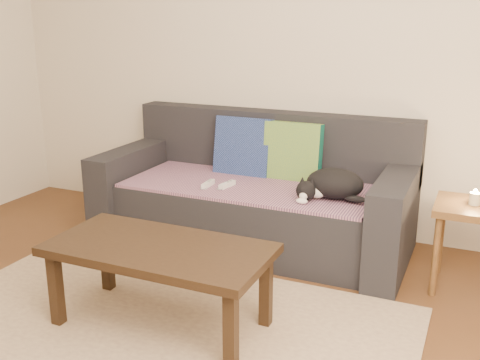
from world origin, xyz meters
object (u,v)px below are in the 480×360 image
at_px(sofa, 255,199).
at_px(side_table, 472,220).
at_px(wii_remote_a, 208,184).
at_px(wii_remote_b, 227,185).
at_px(coffee_table, 159,256).
at_px(cat, 332,184).

relative_size(sofa, side_table, 4.10).
xyz_separation_m(sofa, wii_remote_a, (-0.24, -0.25, 0.15)).
bearing_deg(wii_remote_b, side_table, -78.57).
height_order(wii_remote_b, coffee_table, wii_remote_b).
distance_m(wii_remote_a, side_table, 1.63).
relative_size(cat, wii_remote_a, 2.88).
height_order(cat, wii_remote_a, cat).
bearing_deg(cat, coffee_table, -124.21).
relative_size(wii_remote_a, wii_remote_b, 1.00).
xyz_separation_m(wii_remote_a, wii_remote_b, (0.12, 0.04, 0.00)).
relative_size(cat, wii_remote_b, 2.88).
distance_m(wii_remote_b, coffee_table, 1.04).
xyz_separation_m(sofa, wii_remote_b, (-0.12, -0.21, 0.15)).
bearing_deg(wii_remote_b, wii_remote_a, 117.32).
distance_m(cat, coffee_table, 1.23).
height_order(cat, wii_remote_b, cat).
xyz_separation_m(side_table, coffee_table, (-1.39, -1.07, -0.04)).
bearing_deg(wii_remote_a, wii_remote_b, -75.93).
distance_m(wii_remote_b, side_table, 1.51).
height_order(wii_remote_a, side_table, side_table).
distance_m(cat, side_table, 0.82).
xyz_separation_m(sofa, side_table, (1.39, -0.17, 0.11)).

